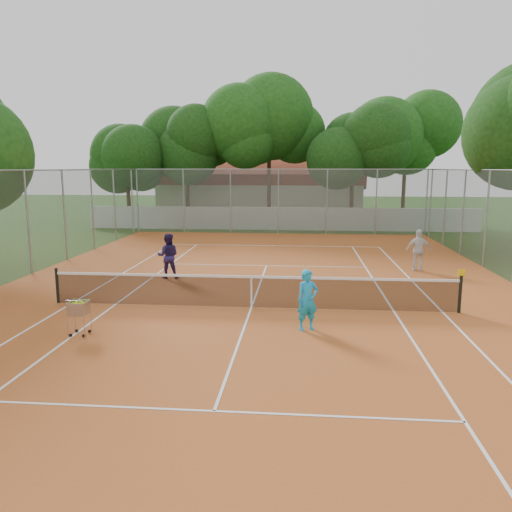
# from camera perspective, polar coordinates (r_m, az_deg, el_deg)

# --- Properties ---
(ground) EXTENTS (120.00, 120.00, 0.00)m
(ground) POSITION_cam_1_polar(r_m,az_deg,el_deg) (14.79, -0.52, -5.98)
(ground) COLOR #1A3C10
(ground) RESTS_ON ground
(court_pad) EXTENTS (18.00, 34.00, 0.02)m
(court_pad) POSITION_cam_1_polar(r_m,az_deg,el_deg) (14.79, -0.52, -5.94)
(court_pad) COLOR #B15722
(court_pad) RESTS_ON ground
(court_lines) EXTENTS (10.98, 23.78, 0.01)m
(court_lines) POSITION_cam_1_polar(r_m,az_deg,el_deg) (14.79, -0.52, -5.89)
(court_lines) COLOR white
(court_lines) RESTS_ON court_pad
(tennis_net) EXTENTS (11.88, 0.10, 0.98)m
(tennis_net) POSITION_cam_1_polar(r_m,az_deg,el_deg) (14.66, -0.53, -4.06)
(tennis_net) COLOR black
(tennis_net) RESTS_ON court_pad
(perimeter_fence) EXTENTS (18.00, 34.00, 4.00)m
(perimeter_fence) POSITION_cam_1_polar(r_m,az_deg,el_deg) (14.37, -0.54, 1.71)
(perimeter_fence) COLOR slate
(perimeter_fence) RESTS_ON ground
(boundary_wall) EXTENTS (26.00, 0.30, 1.50)m
(boundary_wall) POSITION_cam_1_polar(r_m,az_deg,el_deg) (33.35, 2.70, 4.29)
(boundary_wall) COLOR silver
(boundary_wall) RESTS_ON ground
(clubhouse) EXTENTS (16.40, 9.00, 4.40)m
(clubhouse) POSITION_cam_1_polar(r_m,az_deg,el_deg) (43.33, 0.63, 7.55)
(clubhouse) COLOR beige
(clubhouse) RESTS_ON ground
(tropical_trees) EXTENTS (29.00, 19.00, 10.00)m
(tropical_trees) POSITION_cam_1_polar(r_m,az_deg,el_deg) (36.19, 2.97, 11.48)
(tropical_trees) COLOR black
(tropical_trees) RESTS_ON ground
(player_near) EXTENTS (0.67, 0.57, 1.56)m
(player_near) POSITION_cam_1_polar(r_m,az_deg,el_deg) (12.66, 5.91, -5.03)
(player_near) COLOR #199DD6
(player_near) RESTS_ON court_pad
(player_far_left) EXTENTS (0.89, 0.73, 1.67)m
(player_far_left) POSITION_cam_1_polar(r_m,az_deg,el_deg) (18.83, -10.02, 0.02)
(player_far_left) COLOR #211849
(player_far_left) RESTS_ON court_pad
(player_far_right) EXTENTS (1.01, 0.51, 1.66)m
(player_far_right) POSITION_cam_1_polar(r_m,az_deg,el_deg) (20.88, 18.10, 0.63)
(player_far_right) COLOR silver
(player_far_right) RESTS_ON court_pad
(ball_hopper) EXTENTS (0.57, 0.57, 0.93)m
(ball_hopper) POSITION_cam_1_polar(r_m,az_deg,el_deg) (13.03, -19.56, -6.57)
(ball_hopper) COLOR #ADAEB4
(ball_hopper) RESTS_ON court_pad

